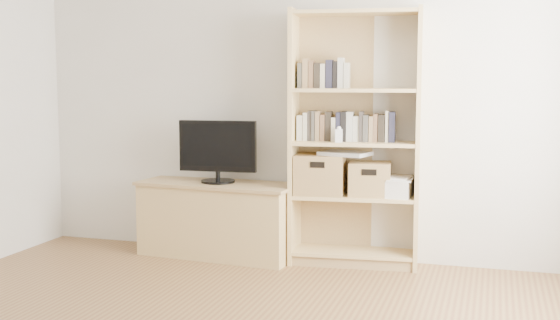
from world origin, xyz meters
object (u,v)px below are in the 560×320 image
at_px(bookshelf, 355,139).
at_px(television, 218,152).
at_px(basket_left, 320,174).
at_px(laptop, 345,153).
at_px(baby_monitor, 339,136).
at_px(tv_stand, 218,221).
at_px(basket_right, 370,179).

bearing_deg(bookshelf, television, 177.26).
bearing_deg(basket_left, laptop, -3.27).
bearing_deg(television, baby_monitor, -7.11).
height_order(bookshelf, television, bookshelf).
height_order(baby_monitor, laptop, baby_monitor).
height_order(basket_left, laptop, laptop).
relative_size(tv_stand, baby_monitor, 12.62).
bearing_deg(baby_monitor, basket_right, 24.01).
height_order(tv_stand, baby_monitor, baby_monitor).
distance_m(bookshelf, basket_left, 0.38).
bearing_deg(bookshelf, tv_stand, 177.26).
distance_m(bookshelf, basket_right, 0.33).
distance_m(tv_stand, basket_right, 1.27).
bearing_deg(baby_monitor, bookshelf, 44.67).
bearing_deg(basket_right, baby_monitor, -156.91).
bearing_deg(basket_left, baby_monitor, -33.48).
xyz_separation_m(television, laptop, (1.02, 0.04, 0.01)).
relative_size(tv_stand, basket_right, 4.02).
bearing_deg(tv_stand, television, -174.87).
relative_size(bookshelf, basket_left, 5.25).
xyz_separation_m(television, basket_right, (1.21, 0.07, -0.18)).
distance_m(baby_monitor, laptop, 0.17).
xyz_separation_m(baby_monitor, basket_right, (0.21, 0.13, -0.33)).
bearing_deg(bookshelf, laptop, -164.89).
xyz_separation_m(basket_left, laptop, (0.19, 0.01, 0.17)).
relative_size(bookshelf, television, 3.09).
relative_size(television, laptop, 1.76).
relative_size(baby_monitor, laptop, 0.28).
bearing_deg(baby_monitor, laptop, 65.96).
bearing_deg(basket_right, laptop, -177.24).
xyz_separation_m(bookshelf, basket_left, (-0.26, -0.03, -0.28)).
distance_m(television, laptop, 1.02).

